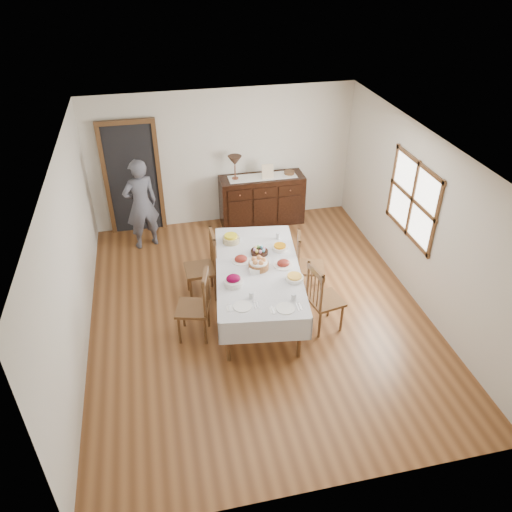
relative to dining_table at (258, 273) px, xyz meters
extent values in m
plane|color=brown|center=(-0.01, 0.01, -0.72)|extent=(6.00, 6.00, 0.00)
cube|color=white|center=(-0.01, 0.01, 1.88)|extent=(5.00, 6.00, 0.02)
cube|color=beige|center=(-0.01, 3.01, 0.58)|extent=(5.00, 0.02, 2.60)
cube|color=beige|center=(-0.01, -2.99, 0.58)|extent=(5.00, 0.02, 2.60)
cube|color=beige|center=(-2.51, 0.01, 0.58)|extent=(0.02, 6.00, 2.60)
cube|color=beige|center=(2.49, 0.01, 0.58)|extent=(0.02, 6.00, 2.60)
cube|color=white|center=(2.48, 0.31, 0.78)|extent=(0.02, 1.30, 1.10)
cube|color=#55361D|center=(2.47, 0.31, 0.78)|extent=(0.03, 1.46, 1.26)
cube|color=black|center=(-1.71, 2.97, 0.33)|extent=(0.90, 0.06, 2.10)
cube|color=#55361D|center=(-1.71, 2.95, 0.33)|extent=(1.04, 0.08, 2.18)
cube|color=silver|center=(0.00, 0.00, 0.07)|extent=(1.48, 2.47, 0.04)
cylinder|color=#55361D|center=(-0.61, -0.93, -0.34)|extent=(0.06, 0.06, 0.75)
cylinder|color=#55361D|center=(0.33, -1.06, -0.34)|extent=(0.06, 0.06, 0.75)
cylinder|color=#55361D|center=(-0.33, 1.06, -0.34)|extent=(0.06, 0.06, 0.75)
cylinder|color=#55361D|center=(0.61, 0.93, -0.34)|extent=(0.06, 0.06, 0.75)
cube|color=silver|center=(-0.59, 0.08, -0.08)|extent=(0.35, 2.35, 0.36)
cube|color=silver|center=(0.59, -0.08, -0.08)|extent=(0.35, 2.35, 0.36)
cube|color=silver|center=(-0.16, -1.16, -0.08)|extent=(1.20, 0.19, 0.36)
cube|color=silver|center=(0.16, 1.16, -0.08)|extent=(1.20, 0.19, 0.36)
cube|color=#55361D|center=(-1.01, -0.31, -0.24)|extent=(0.55, 0.55, 0.04)
cylinder|color=#55361D|center=(-1.14, -0.09, -0.49)|extent=(0.04, 0.04, 0.46)
cylinder|color=#55361D|center=(-1.23, -0.44, -0.49)|extent=(0.04, 0.04, 0.46)
cylinder|color=#55361D|center=(-0.78, -0.18, -0.49)|extent=(0.04, 0.04, 0.46)
cylinder|color=#55361D|center=(-0.87, -0.54, -0.49)|extent=(0.04, 0.04, 0.46)
cylinder|color=#55361D|center=(-0.76, -0.18, 0.06)|extent=(0.04, 0.04, 0.60)
cylinder|color=#55361D|center=(-0.86, -0.55, 0.06)|extent=(0.04, 0.04, 0.60)
cube|color=#55361D|center=(-0.81, -0.37, 0.32)|extent=(0.15, 0.43, 0.09)
cylinder|color=#55361D|center=(-0.78, -0.27, 0.04)|extent=(0.02, 0.02, 0.49)
cylinder|color=#55361D|center=(-0.81, -0.37, 0.04)|extent=(0.02, 0.02, 0.49)
cylinder|color=#55361D|center=(-0.83, -0.46, 0.04)|extent=(0.02, 0.02, 0.49)
cube|color=#55361D|center=(-0.78, 0.58, -0.22)|extent=(0.48, 0.48, 0.04)
cylinder|color=#55361D|center=(-0.98, 0.77, -0.48)|extent=(0.04, 0.04, 0.48)
cylinder|color=#55361D|center=(-0.97, 0.39, -0.48)|extent=(0.04, 0.04, 0.48)
cylinder|color=#55361D|center=(-0.60, 0.78, -0.48)|extent=(0.04, 0.04, 0.48)
cylinder|color=#55361D|center=(-0.59, 0.40, -0.48)|extent=(0.04, 0.04, 0.48)
cylinder|color=#55361D|center=(-0.57, 0.79, 0.10)|extent=(0.04, 0.04, 0.63)
cylinder|color=#55361D|center=(-0.56, 0.39, 0.10)|extent=(0.04, 0.04, 0.63)
cube|color=#55361D|center=(-0.57, 0.59, 0.37)|extent=(0.06, 0.45, 0.09)
cylinder|color=#55361D|center=(-0.57, 0.69, 0.07)|extent=(0.02, 0.02, 0.51)
cylinder|color=#55361D|center=(-0.57, 0.59, 0.07)|extent=(0.02, 0.02, 0.51)
cylinder|color=#55361D|center=(-0.57, 0.49, 0.07)|extent=(0.02, 0.02, 0.51)
cube|color=#55361D|center=(0.87, -0.54, -0.24)|extent=(0.53, 0.53, 0.04)
cylinder|color=#55361D|center=(1.09, -0.69, -0.49)|extent=(0.04, 0.04, 0.46)
cylinder|color=#55361D|center=(1.02, -0.33, -0.49)|extent=(0.04, 0.04, 0.46)
cylinder|color=#55361D|center=(0.73, -0.76, -0.49)|extent=(0.04, 0.04, 0.46)
cylinder|color=#55361D|center=(0.66, -0.40, -0.49)|extent=(0.04, 0.04, 0.46)
cylinder|color=#55361D|center=(0.71, -0.77, 0.06)|extent=(0.04, 0.04, 0.60)
cylinder|color=#55361D|center=(0.64, -0.39, 0.06)|extent=(0.04, 0.04, 0.60)
cube|color=#55361D|center=(0.67, -0.58, 0.32)|extent=(0.12, 0.43, 0.09)
cylinder|color=#55361D|center=(0.69, -0.68, 0.04)|extent=(0.02, 0.02, 0.49)
cylinder|color=#55361D|center=(0.67, -0.58, 0.04)|extent=(0.02, 0.02, 0.49)
cylinder|color=#55361D|center=(0.65, -0.49, 0.04)|extent=(0.02, 0.02, 0.49)
cube|color=#55361D|center=(0.92, 0.32, -0.25)|extent=(0.54, 0.54, 0.04)
cylinder|color=#55361D|center=(1.04, 0.10, -0.50)|extent=(0.04, 0.04, 0.45)
cylinder|color=#55361D|center=(1.13, 0.44, -0.50)|extent=(0.04, 0.04, 0.45)
cylinder|color=#55361D|center=(0.70, 0.19, -0.50)|extent=(0.04, 0.04, 0.45)
cylinder|color=#55361D|center=(0.79, 0.54, -0.50)|extent=(0.04, 0.04, 0.45)
cylinder|color=#55361D|center=(0.67, 0.19, 0.04)|extent=(0.04, 0.04, 0.58)
cylinder|color=#55361D|center=(0.77, 0.55, 0.04)|extent=(0.04, 0.04, 0.58)
cube|color=#55361D|center=(0.72, 0.37, 0.29)|extent=(0.15, 0.41, 0.08)
cylinder|color=#55361D|center=(0.70, 0.28, 0.02)|extent=(0.02, 0.02, 0.48)
cylinder|color=#55361D|center=(0.72, 0.37, 0.02)|extent=(0.02, 0.02, 0.48)
cylinder|color=#55361D|center=(0.75, 0.46, 0.02)|extent=(0.02, 0.02, 0.48)
cube|color=black|center=(0.69, 2.73, -0.23)|extent=(1.62, 0.54, 0.97)
cube|color=black|center=(0.20, 2.45, 0.06)|extent=(0.45, 0.02, 0.19)
sphere|color=brown|center=(0.20, 2.43, 0.06)|extent=(0.03, 0.03, 0.03)
cube|color=black|center=(0.69, 2.45, 0.06)|extent=(0.45, 0.02, 0.19)
sphere|color=brown|center=(0.69, 2.43, 0.06)|extent=(0.03, 0.03, 0.03)
cube|color=black|center=(1.17, 2.45, 0.06)|extent=(0.45, 0.02, 0.19)
sphere|color=brown|center=(1.17, 2.43, 0.06)|extent=(0.03, 0.03, 0.03)
imported|color=#4F505C|center=(-1.60, 2.32, 0.18)|extent=(0.65, 0.53, 1.80)
cylinder|color=brown|center=(0.00, -0.02, 0.15)|extent=(0.29, 0.29, 0.10)
cylinder|color=white|center=(0.00, -0.02, 0.21)|extent=(0.26, 0.26, 0.02)
sphere|color=#D08246|center=(0.08, -0.02, 0.24)|extent=(0.08, 0.08, 0.08)
sphere|color=#D08246|center=(0.03, 0.05, 0.24)|extent=(0.08, 0.08, 0.08)
sphere|color=#D08246|center=(-0.06, 0.02, 0.24)|extent=(0.08, 0.08, 0.08)
sphere|color=#D08246|center=(-0.06, -0.06, 0.24)|extent=(0.08, 0.08, 0.08)
sphere|color=#D08246|center=(0.03, -0.09, 0.24)|extent=(0.08, 0.08, 0.08)
cylinder|color=black|center=(0.10, 0.36, 0.12)|extent=(0.26, 0.26, 0.05)
ellipsoid|color=pink|center=(0.17, 0.36, 0.17)|extent=(0.05, 0.05, 0.06)
ellipsoid|color=#6ADFFF|center=(0.15, 0.41, 0.17)|extent=(0.05, 0.05, 0.06)
ellipsoid|color=#75C365|center=(0.10, 0.44, 0.17)|extent=(0.05, 0.05, 0.06)
ellipsoid|color=#EAC05A|center=(0.05, 0.41, 0.17)|extent=(0.05, 0.05, 0.06)
ellipsoid|color=#D094D8|center=(0.03, 0.36, 0.17)|extent=(0.05, 0.05, 0.06)
ellipsoid|color=#F1D359|center=(0.05, 0.31, 0.17)|extent=(0.05, 0.05, 0.06)
ellipsoid|color=pink|center=(0.10, 0.29, 0.17)|extent=(0.05, 0.05, 0.06)
ellipsoid|color=#6ADFFF|center=(0.15, 0.31, 0.17)|extent=(0.05, 0.05, 0.06)
cylinder|color=white|center=(-0.21, 0.22, 0.10)|extent=(0.28, 0.28, 0.01)
ellipsoid|color=maroon|center=(-0.21, 0.22, 0.13)|extent=(0.19, 0.16, 0.11)
cylinder|color=white|center=(0.38, -0.02, 0.10)|extent=(0.30, 0.30, 0.02)
ellipsoid|color=maroon|center=(0.38, -0.02, 0.13)|extent=(0.19, 0.16, 0.11)
cylinder|color=white|center=(-0.42, -0.33, 0.14)|extent=(0.26, 0.26, 0.08)
ellipsoid|color=maroon|center=(-0.42, -0.33, 0.20)|extent=(0.20, 0.17, 0.11)
cylinder|color=white|center=(0.43, 0.39, 0.12)|extent=(0.23, 0.23, 0.06)
cylinder|color=orange|center=(0.43, 0.39, 0.17)|extent=(0.18, 0.18, 0.03)
cylinder|color=tan|center=(-0.26, 0.78, 0.14)|extent=(0.27, 0.27, 0.09)
cylinder|color=yellow|center=(-0.26, 0.78, 0.21)|extent=(0.20, 0.20, 0.04)
cylinder|color=white|center=(0.43, -0.40, 0.12)|extent=(0.26, 0.26, 0.05)
cylinder|color=yellow|center=(0.43, -0.40, 0.16)|extent=(0.20, 0.20, 0.02)
cube|color=white|center=(-0.08, -0.12, 0.13)|extent=(0.15, 0.11, 0.07)
cylinder|color=white|center=(-0.39, -0.83, 0.10)|extent=(0.25, 0.25, 0.01)
cube|color=white|center=(-0.56, -0.83, 0.10)|extent=(0.10, 0.13, 0.01)
cube|color=#B8B9BD|center=(-0.56, -0.83, 0.10)|extent=(0.04, 0.16, 0.01)
cube|color=#B8B9BD|center=(-0.23, -0.83, 0.10)|extent=(0.04, 0.18, 0.01)
cube|color=#B8B9BD|center=(-0.19, -0.83, 0.10)|extent=(0.04, 0.14, 0.01)
cylinder|color=silver|center=(-0.24, -0.68, 0.14)|extent=(0.07, 0.07, 0.10)
cylinder|color=white|center=(0.15, -0.99, 0.10)|extent=(0.25, 0.25, 0.01)
cube|color=white|center=(-0.02, -0.99, 0.10)|extent=(0.10, 0.13, 0.01)
cube|color=#B8B9BD|center=(-0.02, -0.99, 0.10)|extent=(0.04, 0.16, 0.01)
cube|color=#B8B9BD|center=(0.31, -0.99, 0.10)|extent=(0.04, 0.18, 0.01)
cube|color=#B8B9BD|center=(0.35, -0.99, 0.10)|extent=(0.04, 0.14, 0.01)
cylinder|color=silver|center=(0.30, -0.84, 0.14)|extent=(0.07, 0.07, 0.10)
cylinder|color=silver|center=(-0.12, 0.78, 0.14)|extent=(0.06, 0.06, 0.09)
cylinder|color=silver|center=(0.48, 0.72, 0.15)|extent=(0.06, 0.06, 0.11)
cube|color=white|center=(0.70, 2.72, 0.26)|extent=(1.30, 0.35, 0.01)
cylinder|color=brown|center=(0.17, 2.74, 0.27)|extent=(0.12, 0.12, 0.03)
cylinder|color=brown|center=(0.17, 2.74, 0.41)|extent=(0.02, 0.02, 0.25)
cone|color=#3C291D|center=(0.17, 2.74, 0.62)|extent=(0.26, 0.26, 0.18)
cube|color=beige|center=(0.78, 2.64, 0.39)|extent=(0.22, 0.08, 0.28)
cylinder|color=#55361D|center=(1.23, 2.73, 0.28)|extent=(0.20, 0.20, 0.06)
camera|label=1|loc=(-1.31, -5.80, 4.21)|focal=35.00mm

